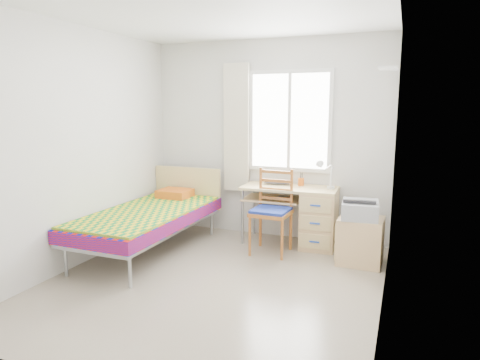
% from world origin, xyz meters
% --- Properties ---
extents(floor, '(3.50, 3.50, 0.00)m').
position_xyz_m(floor, '(0.00, 0.00, 0.00)').
color(floor, '#BCAD93').
rests_on(floor, ground).
extents(ceiling, '(3.50, 3.50, 0.00)m').
position_xyz_m(ceiling, '(0.00, 0.00, 2.60)').
color(ceiling, white).
rests_on(ceiling, wall_back).
extents(wall_back, '(3.20, 0.00, 3.20)m').
position_xyz_m(wall_back, '(0.00, 1.75, 1.30)').
color(wall_back, silver).
rests_on(wall_back, ground).
extents(wall_left, '(0.00, 3.50, 3.50)m').
position_xyz_m(wall_left, '(-1.60, 0.00, 1.30)').
color(wall_left, silver).
rests_on(wall_left, ground).
extents(wall_right, '(0.00, 3.50, 3.50)m').
position_xyz_m(wall_right, '(1.60, 0.00, 1.30)').
color(wall_right, silver).
rests_on(wall_right, ground).
extents(window, '(1.10, 0.04, 1.30)m').
position_xyz_m(window, '(0.30, 1.73, 1.55)').
color(window, white).
rests_on(window, wall_back).
extents(curtain, '(0.35, 0.05, 1.70)m').
position_xyz_m(curtain, '(-0.42, 1.68, 1.45)').
color(curtain, beige).
rests_on(curtain, wall_back).
extents(floating_shelf, '(0.20, 0.32, 0.03)m').
position_xyz_m(floating_shelf, '(1.49, 1.40, 2.15)').
color(floating_shelf, white).
rests_on(floating_shelf, wall_right).
extents(bed, '(1.00, 2.10, 0.90)m').
position_xyz_m(bed, '(-1.09, 0.59, 0.44)').
color(bed, '#979B9F').
rests_on(bed, floor).
extents(desk, '(1.20, 0.58, 0.74)m').
position_xyz_m(desk, '(0.70, 1.46, 0.40)').
color(desk, '#D8BA71').
rests_on(desk, floor).
extents(chair, '(0.45, 0.45, 1.01)m').
position_xyz_m(chair, '(0.28, 1.09, 0.56)').
color(chair, '#A76520').
rests_on(chair, floor).
extents(cabinet, '(0.50, 0.45, 0.52)m').
position_xyz_m(cabinet, '(1.31, 1.06, 0.26)').
color(cabinet, tan).
rests_on(cabinet, floor).
extents(printer, '(0.42, 0.48, 0.19)m').
position_xyz_m(printer, '(1.29, 1.07, 0.62)').
color(printer, '#ADAFB6').
rests_on(printer, cabinet).
extents(laptop, '(0.34, 0.22, 0.03)m').
position_xyz_m(laptop, '(0.19, 1.53, 0.75)').
color(laptop, black).
rests_on(laptop, desk).
extents(pen_cup, '(0.09, 0.09, 0.09)m').
position_xyz_m(pen_cup, '(0.50, 1.60, 0.79)').
color(pen_cup, orange).
rests_on(pen_cup, desk).
extents(task_lamp, '(0.21, 0.31, 0.36)m').
position_xyz_m(task_lamp, '(0.83, 1.41, 0.97)').
color(task_lamp, white).
rests_on(task_lamp, desk).
extents(book, '(0.19, 0.23, 0.02)m').
position_xyz_m(book, '(0.23, 1.47, 0.59)').
color(book, gray).
rests_on(book, desk).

